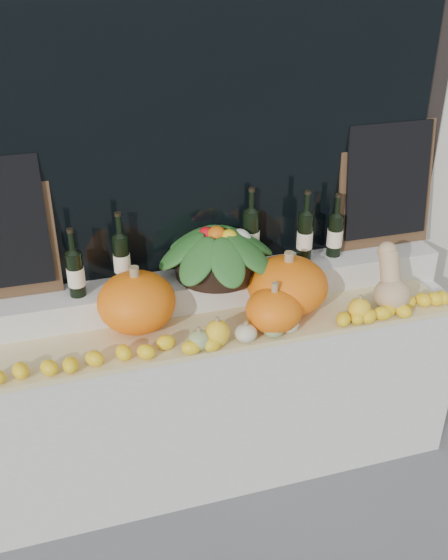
# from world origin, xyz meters

# --- Properties ---
(display_sill) EXTENTS (2.30, 0.55, 0.88)m
(display_sill) POSITION_xyz_m (0.00, 1.52, 0.44)
(display_sill) COLOR silver
(display_sill) RESTS_ON ground
(rear_tier) EXTENTS (2.30, 0.25, 0.16)m
(rear_tier) POSITION_xyz_m (0.00, 1.68, 0.96)
(rear_tier) COLOR silver
(rear_tier) RESTS_ON display_sill
(straw_bedding) EXTENTS (2.10, 0.32, 0.02)m
(straw_bedding) POSITION_xyz_m (0.00, 1.40, 0.89)
(straw_bedding) COLOR tan
(straw_bedding) RESTS_ON display_sill
(pumpkin_left) EXTENTS (0.43, 0.43, 0.26)m
(pumpkin_left) POSITION_xyz_m (-0.38, 1.51, 1.04)
(pumpkin_left) COLOR orange
(pumpkin_left) RESTS_ON straw_bedding
(pumpkin_right) EXTENTS (0.39, 0.39, 0.25)m
(pumpkin_right) POSITION_xyz_m (0.31, 1.47, 1.03)
(pumpkin_right) COLOR orange
(pumpkin_right) RESTS_ON straw_bedding
(pumpkin_center) EXTENTS (0.33, 0.33, 0.19)m
(pumpkin_center) POSITION_xyz_m (0.19, 1.34, 1.00)
(pumpkin_center) COLOR orange
(pumpkin_center) RESTS_ON straw_bedding
(butternut_squash) EXTENTS (0.17, 0.22, 0.30)m
(butternut_squash) POSITION_xyz_m (0.77, 1.36, 1.02)
(butternut_squash) COLOR tan
(butternut_squash) RESTS_ON straw_bedding
(decorative_gourds) EXTENTS (0.85, 0.11, 0.14)m
(decorative_gourds) POSITION_xyz_m (0.14, 1.29, 0.95)
(decorative_gourds) COLOR #3C6B20
(decorative_gourds) RESTS_ON straw_bedding
(lemon_heap) EXTENTS (2.20, 0.16, 0.06)m
(lemon_heap) POSITION_xyz_m (0.00, 1.29, 0.94)
(lemon_heap) COLOR yellow
(lemon_heap) RESTS_ON straw_bedding
(produce_bowl) EXTENTS (0.59, 0.59, 0.25)m
(produce_bowl) POSITION_xyz_m (0.03, 1.66, 1.16)
(produce_bowl) COLOR black
(produce_bowl) RESTS_ON rear_tier
(wine_bottle_far_left) EXTENTS (0.08, 0.08, 0.32)m
(wine_bottle_far_left) POSITION_xyz_m (-0.61, 1.64, 1.15)
(wine_bottle_far_left) COLOR black
(wine_bottle_far_left) RESTS_ON rear_tier
(wine_bottle_near_left) EXTENTS (0.08, 0.08, 0.35)m
(wine_bottle_near_left) POSITION_xyz_m (-0.40, 1.69, 1.16)
(wine_bottle_near_left) COLOR black
(wine_bottle_near_left) RESTS_ON rear_tier
(wine_bottle_tall) EXTENTS (0.08, 0.08, 0.38)m
(wine_bottle_tall) POSITION_xyz_m (0.22, 1.73, 1.18)
(wine_bottle_tall) COLOR black
(wine_bottle_tall) RESTS_ON rear_tier
(wine_bottle_near_right) EXTENTS (0.08, 0.08, 0.36)m
(wine_bottle_near_right) POSITION_xyz_m (0.46, 1.66, 1.17)
(wine_bottle_near_right) COLOR black
(wine_bottle_near_right) RESTS_ON rear_tier
(wine_bottle_far_right) EXTENTS (0.08, 0.08, 0.32)m
(wine_bottle_far_right) POSITION_xyz_m (0.63, 1.68, 1.15)
(wine_bottle_far_right) COLOR black
(wine_bottle_far_right) RESTS_ON rear_tier
(chalkboard_right) EXTENTS (0.50, 0.10, 0.62)m
(chalkboard_right) POSITION_xyz_m (0.92, 1.74, 1.36)
(chalkboard_right) COLOR #4C331E
(chalkboard_right) RESTS_ON rear_tier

